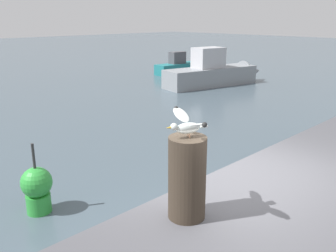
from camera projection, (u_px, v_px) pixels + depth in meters
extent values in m
cylinder|color=#382D23|center=(187.00, 178.00, 3.34)|extent=(0.35, 0.35, 0.79)
cylinder|color=tan|center=(188.00, 135.00, 3.24)|extent=(0.01, 0.01, 0.04)
cylinder|color=tan|center=(190.00, 136.00, 3.21)|extent=(0.01, 0.01, 0.04)
ellipsoid|color=white|center=(188.00, 128.00, 3.20)|extent=(0.25, 0.17, 0.10)
sphere|color=white|center=(174.00, 127.00, 3.15)|extent=(0.06, 0.06, 0.06)
cone|color=gold|center=(168.00, 128.00, 3.13)|extent=(0.05, 0.04, 0.02)
cube|color=white|center=(203.00, 126.00, 3.25)|extent=(0.10, 0.10, 0.01)
ellipsoid|color=white|center=(181.00, 115.00, 3.34)|extent=(0.21, 0.28, 0.10)
sphere|color=#282828|center=(176.00, 108.00, 3.43)|extent=(0.04, 0.04, 0.04)
ellipsoid|color=white|center=(198.00, 125.00, 3.03)|extent=(0.21, 0.28, 0.10)
sphere|color=#282828|center=(205.00, 125.00, 2.91)|extent=(0.04, 0.04, 0.04)
cube|color=#1E7075|center=(185.00, 68.00, 23.16)|extent=(4.34, 1.30, 0.63)
cone|color=#1E7075|center=(211.00, 64.00, 24.60)|extent=(0.92, 0.92, 0.85)
cube|color=#47474C|center=(177.00, 58.00, 22.56)|extent=(1.02, 0.64, 0.72)
cube|color=gray|center=(211.00, 77.00, 18.80)|extent=(5.29, 2.39, 0.93)
cone|color=gray|center=(251.00, 71.00, 20.30)|extent=(1.48, 1.48, 1.25)
cube|color=#B2B2B7|center=(208.00, 58.00, 18.42)|extent=(1.67, 1.28, 1.02)
cylinder|color=green|center=(39.00, 203.00, 6.67)|extent=(0.44, 0.44, 0.35)
sphere|color=green|center=(36.00, 182.00, 6.55)|extent=(0.56, 0.56, 0.56)
cylinder|color=#2D2D2D|center=(34.00, 157.00, 6.41)|extent=(0.05, 0.05, 0.50)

